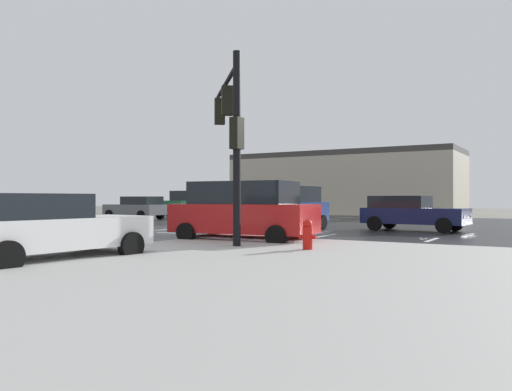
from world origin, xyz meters
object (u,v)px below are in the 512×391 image
object	(u,v)px
suv_red	(243,210)
traffic_signal_mast	(230,122)
suv_green	(193,203)
sedan_black	(233,209)
sedan_grey	(137,207)
sedan_navy	(411,212)
suv_blue	(288,207)
fire_hydrant	(308,234)
sedan_white	(45,227)

from	to	relation	value
suv_red	traffic_signal_mast	bearing A→B (deg)	100.48
suv_green	suv_red	xyz separation A→B (m)	(15.81, -17.52, 0.00)
sedan_black	sedan_grey	distance (m)	8.19
suv_green	sedan_grey	size ratio (longest dim) A/B	1.08
suv_green	suv_red	size ratio (longest dim) A/B	1.00
sedan_navy	suv_blue	size ratio (longest dim) A/B	0.95
suv_green	suv_blue	bearing A→B (deg)	56.23
suv_green	sedan_black	distance (m)	10.02
traffic_signal_mast	fire_hydrant	world-z (taller)	traffic_signal_mast
traffic_signal_mast	sedan_grey	xyz separation A→B (m)	(-16.45, 12.91, -3.00)
traffic_signal_mast	sedan_navy	world-z (taller)	traffic_signal_mast
suv_red	sedan_grey	world-z (taller)	suv_red
sedan_black	sedan_grey	xyz separation A→B (m)	(-8.19, 0.25, 0.00)
fire_hydrant	suv_green	distance (m)	27.45
fire_hydrant	sedan_black	xyz separation A→B (m)	(-11.27, 13.48, 0.32)
traffic_signal_mast	sedan_navy	bearing A→B (deg)	-57.62
sedan_navy	suv_red	xyz separation A→B (m)	(-3.27, -8.95, 0.24)
traffic_signal_mast	suv_red	size ratio (longest dim) A/B	1.12
sedan_navy	suv_red	bearing A→B (deg)	-104.98
traffic_signal_mast	suv_green	distance (m)	24.95
suv_red	fire_hydrant	bearing A→B (deg)	143.00
traffic_signal_mast	sedan_navy	distance (m)	11.07
fire_hydrant	sedan_navy	bearing A→B (deg)	90.46
sedan_white	sedan_grey	size ratio (longest dim) A/B	1.02
traffic_signal_mast	fire_hydrant	xyz separation A→B (m)	(3.01, -0.83, -3.32)
fire_hydrant	suv_blue	size ratio (longest dim) A/B	0.16
suv_blue	sedan_black	bearing A→B (deg)	55.31
suv_blue	sedan_white	size ratio (longest dim) A/B	1.05
fire_hydrant	sedan_white	world-z (taller)	sedan_white
suv_red	sedan_grey	xyz separation A→B (m)	(-16.09, 11.61, -0.24)
suv_green	sedan_grey	distance (m)	5.91
sedan_navy	suv_blue	bearing A→B (deg)	-151.16
traffic_signal_mast	suv_red	distance (m)	3.07
suv_green	suv_red	bearing A→B (deg)	45.94
traffic_signal_mast	suv_blue	xyz separation A→B (m)	(-2.16, 8.01, -2.76)
suv_red	suv_blue	distance (m)	6.96
traffic_signal_mast	suv_red	xyz separation A→B (m)	(-0.35, 1.29, -2.76)
sedan_navy	sedan_white	size ratio (longest dim) A/B	1.00
traffic_signal_mast	sedan_grey	bearing A→B (deg)	10.17
suv_blue	sedan_grey	distance (m)	15.10
suv_green	suv_blue	xyz separation A→B (m)	(14.00, -10.80, 0.00)
suv_green	sedan_navy	xyz separation A→B (m)	(19.08, -8.56, -0.24)
suv_red	sedan_black	bearing A→B (deg)	-59.89
sedan_black	suv_blue	xyz separation A→B (m)	(6.10, -4.64, 0.24)
sedan_navy	sedan_black	xyz separation A→B (m)	(-11.18, 2.41, 0.00)
sedan_navy	sedan_grey	size ratio (longest dim) A/B	1.02
sedan_grey	suv_green	bearing A→B (deg)	-91.19
suv_green	suv_red	distance (m)	23.60
sedan_navy	sedan_grey	world-z (taller)	same
fire_hydrant	sedan_grey	world-z (taller)	sedan_grey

